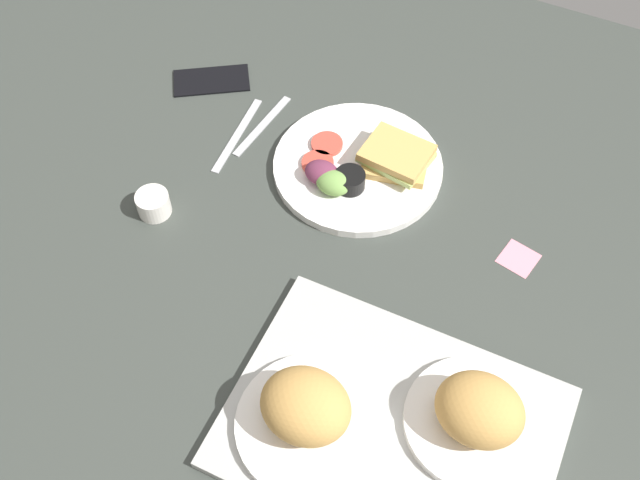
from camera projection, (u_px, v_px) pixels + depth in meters
ground_plane at (339, 250)px, 126.79cm from camera, size 190.00×150.00×3.00cm
serving_tray at (392, 427)px, 106.79cm from camera, size 45.22×33.30×1.60cm
bread_plate_near at (478, 414)px, 102.96cm from camera, size 19.49×19.49×9.66cm
bread_plate_far at (308, 413)px, 103.04cm from camera, size 21.08×21.08×9.92cm
plate_with_salad at (360, 166)px, 133.09cm from camera, size 29.59×29.59×5.40cm
espresso_cup at (153, 204)px, 127.92cm from camera, size 5.60×5.60×4.00cm
fork at (262, 125)px, 140.62cm from camera, size 3.24×17.05×0.50cm
knife at (237, 135)px, 139.29cm from camera, size 2.82×19.05×0.50cm
cell_phone at (211, 80)px, 147.30cm from camera, size 16.01×13.84×0.80cm
sticky_note at (519, 258)px, 123.96cm from camera, size 6.62×6.62×0.12cm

